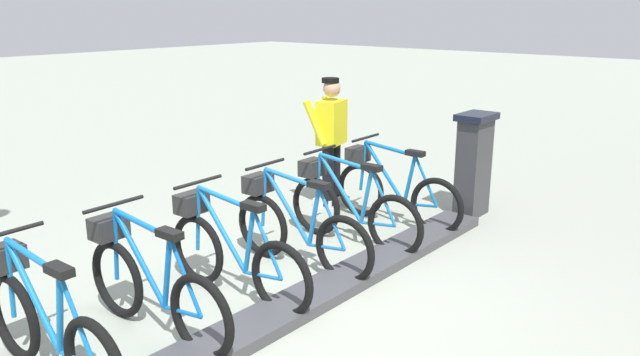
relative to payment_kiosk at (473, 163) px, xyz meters
name	(u,v)px	position (x,y,z in m)	size (l,w,h in m)	color
ground_plane	(299,309)	(-0.05, 3.26, -0.67)	(60.00, 60.00, 0.00)	#A0A899
dock_rail_base	(299,304)	(-0.05, 3.26, -0.62)	(0.44, 5.88, 0.10)	#47474C
payment_kiosk	(473,163)	(0.00, 0.00, 0.00)	(0.36, 0.52, 1.28)	#38383D
bike_docked_0	(392,189)	(0.57, 0.92, -0.24)	(1.72, 0.54, 1.02)	black
bike_docked_1	(348,206)	(0.57, 1.77, -0.24)	(1.72, 0.54, 1.02)	black
bike_docked_2	(296,227)	(0.57, 2.62, -0.24)	(1.72, 0.54, 1.02)	black
bike_docked_3	(231,252)	(0.57, 3.46, -0.24)	(1.72, 0.54, 1.02)	black
bike_docked_4	(150,283)	(0.57, 4.31, -0.24)	(1.72, 0.54, 1.02)	black
bike_docked_5	(44,324)	(0.57, 5.16, -0.24)	(1.72, 0.54, 1.02)	black
worker_near_rack	(331,137)	(1.59, 0.83, 0.24)	(0.50, 0.68, 1.66)	white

